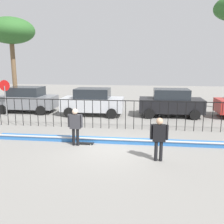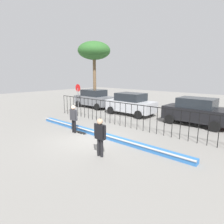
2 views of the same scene
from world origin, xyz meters
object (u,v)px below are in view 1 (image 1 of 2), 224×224
(skateboarder, at_px, (75,124))
(parked_car_gray, at_px, (27,99))
(parked_car_silver, at_px, (93,102))
(palm_tree_short, at_px, (11,32))
(skateboard, at_px, (85,143))
(camera_operator, at_px, (159,135))
(parked_car_black, at_px, (171,102))
(stop_sign, at_px, (5,93))

(skateboarder, bearing_deg, parked_car_gray, 113.32)
(parked_car_silver, xyz_separation_m, palm_tree_short, (-7.00, 2.36, 5.09))
(skateboard, bearing_deg, skateboarder, -161.72)
(camera_operator, xyz_separation_m, parked_car_black, (1.28, 8.14, -0.03))
(skateboarder, xyz_separation_m, parked_car_black, (4.88, 6.79, -0.04))
(parked_car_gray, relative_size, parked_car_black, 1.00)
(stop_sign, bearing_deg, palm_tree_short, 107.54)
(skateboard, xyz_separation_m, parked_car_silver, (-0.93, 6.35, 0.91))
(skateboarder, relative_size, parked_car_silver, 0.39)
(parked_car_black, relative_size, palm_tree_short, 0.60)
(parked_car_gray, height_order, parked_car_silver, same)
(skateboard, height_order, parked_car_black, parked_car_black)
(parked_car_black, height_order, stop_sign, stop_sign)
(skateboard, bearing_deg, parked_car_silver, 91.13)
(parked_car_gray, relative_size, palm_tree_short, 0.60)
(parked_car_gray, bearing_deg, skateboarder, -47.66)
(parked_car_silver, relative_size, parked_car_black, 1.00)
(stop_sign, height_order, palm_tree_short, palm_tree_short)
(parked_car_gray, bearing_deg, camera_operator, -38.69)
(stop_sign, bearing_deg, camera_operator, -34.27)
(skateboarder, xyz_separation_m, stop_sign, (-6.48, 5.52, 0.61))
(camera_operator, bearing_deg, palm_tree_short, -43.78)
(palm_tree_short, bearing_deg, parked_car_black, -9.60)
(skateboarder, distance_m, palm_tree_short, 12.72)
(skateboarder, height_order, camera_operator, skateboarder)
(skateboarder, distance_m, stop_sign, 8.53)
(parked_car_silver, height_order, stop_sign, stop_sign)
(stop_sign, bearing_deg, parked_car_silver, 9.70)
(stop_sign, bearing_deg, skateboarder, -40.39)
(palm_tree_short, bearing_deg, skateboard, -47.66)
(skateboarder, bearing_deg, skateboard, 9.73)
(stop_sign, distance_m, palm_tree_short, 5.69)
(skateboarder, bearing_deg, stop_sign, 123.84)
(skateboarder, distance_m, skateboard, 1.04)
(skateboard, xyz_separation_m, parked_car_gray, (-6.04, 6.78, 0.91))
(skateboard, relative_size, camera_operator, 0.48)
(parked_car_gray, bearing_deg, skateboard, -45.05)
(parked_car_silver, relative_size, palm_tree_short, 0.60)
(parked_car_silver, height_order, palm_tree_short, palm_tree_short)
(stop_sign, xyz_separation_m, palm_tree_short, (-1.07, 3.38, 4.45))
(camera_operator, relative_size, parked_car_silver, 0.39)
(skateboard, distance_m, parked_car_silver, 6.48)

